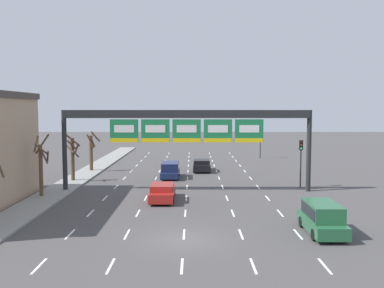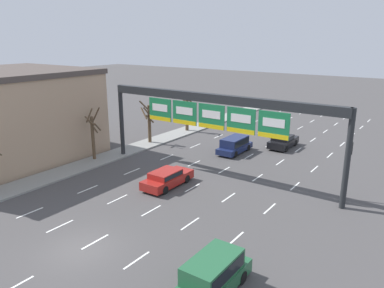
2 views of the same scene
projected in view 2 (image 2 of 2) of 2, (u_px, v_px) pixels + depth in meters
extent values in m
plane|color=#474444|center=(82.00, 249.00, 21.14)|extent=(220.00, 220.00, 0.00)
cube|color=white|center=(30.00, 213.00, 25.56)|extent=(0.12, 2.00, 0.01)
cube|color=white|center=(88.00, 189.00, 29.50)|extent=(0.12, 2.00, 0.01)
cube|color=white|center=(132.00, 171.00, 33.44)|extent=(0.12, 2.00, 0.01)
cube|color=white|center=(167.00, 157.00, 37.39)|extent=(0.12, 2.00, 0.01)
cube|color=white|center=(195.00, 146.00, 41.33)|extent=(0.12, 2.00, 0.01)
cube|color=white|center=(218.00, 136.00, 45.27)|extent=(0.12, 2.00, 0.01)
cube|color=white|center=(238.00, 128.00, 49.22)|extent=(0.12, 2.00, 0.01)
cube|color=white|center=(255.00, 122.00, 53.16)|extent=(0.12, 2.00, 0.01)
cube|color=white|center=(269.00, 116.00, 57.10)|extent=(0.12, 2.00, 0.01)
cube|color=white|center=(282.00, 111.00, 61.05)|extent=(0.12, 2.00, 0.01)
cube|color=white|center=(60.00, 226.00, 23.74)|extent=(0.12, 2.00, 0.01)
cube|color=white|center=(117.00, 199.00, 27.69)|extent=(0.12, 2.00, 0.01)
cube|color=white|center=(161.00, 179.00, 31.63)|extent=(0.12, 2.00, 0.01)
cube|color=white|center=(194.00, 163.00, 35.57)|extent=(0.12, 2.00, 0.01)
cube|color=white|center=(221.00, 151.00, 39.52)|extent=(0.12, 2.00, 0.01)
cube|color=white|center=(243.00, 140.00, 43.46)|extent=(0.12, 2.00, 0.01)
cube|color=white|center=(261.00, 132.00, 47.40)|extent=(0.12, 2.00, 0.01)
cube|color=white|center=(277.00, 125.00, 51.34)|extent=(0.12, 2.00, 0.01)
cube|color=white|center=(290.00, 118.00, 55.29)|extent=(0.12, 2.00, 0.01)
cube|color=white|center=(301.00, 113.00, 59.23)|extent=(0.12, 2.00, 0.01)
cube|color=white|center=(15.00, 287.00, 17.98)|extent=(0.12, 2.00, 0.01)
cube|color=white|center=(95.00, 242.00, 21.93)|extent=(0.12, 2.00, 0.01)
cube|color=white|center=(151.00, 211.00, 25.87)|extent=(0.12, 2.00, 0.01)
cube|color=white|center=(192.00, 188.00, 29.81)|extent=(0.12, 2.00, 0.01)
cube|color=white|center=(224.00, 170.00, 33.76)|extent=(0.12, 2.00, 0.01)
cube|color=white|center=(249.00, 156.00, 37.70)|extent=(0.12, 2.00, 0.01)
cube|color=white|center=(269.00, 145.00, 41.64)|extent=(0.12, 2.00, 0.01)
cube|color=white|center=(286.00, 136.00, 45.59)|extent=(0.12, 2.00, 0.01)
cube|color=white|center=(300.00, 128.00, 49.53)|extent=(0.12, 2.00, 0.01)
cube|color=white|center=(312.00, 121.00, 53.47)|extent=(0.12, 2.00, 0.01)
cube|color=white|center=(322.00, 115.00, 57.42)|extent=(0.12, 2.00, 0.01)
cube|color=white|center=(137.00, 260.00, 20.11)|extent=(0.12, 2.00, 0.01)
cube|color=white|center=(190.00, 224.00, 24.06)|extent=(0.12, 2.00, 0.01)
cube|color=white|center=(229.00, 197.00, 28.00)|extent=(0.12, 2.00, 0.01)
cube|color=white|center=(258.00, 178.00, 31.94)|extent=(0.12, 2.00, 0.01)
cube|color=white|center=(280.00, 162.00, 35.88)|extent=(0.12, 2.00, 0.01)
cube|color=white|center=(298.00, 150.00, 39.83)|extent=(0.12, 2.00, 0.01)
cube|color=white|center=(313.00, 140.00, 43.77)|extent=(0.12, 2.00, 0.01)
cube|color=white|center=(325.00, 131.00, 47.71)|extent=(0.12, 2.00, 0.01)
cube|color=white|center=(336.00, 124.00, 51.66)|extent=(0.12, 2.00, 0.01)
cube|color=white|center=(345.00, 118.00, 55.60)|extent=(0.12, 2.00, 0.01)
cube|color=white|center=(187.00, 282.00, 18.30)|extent=(0.12, 2.00, 0.01)
cube|color=white|center=(236.00, 239.00, 22.24)|extent=(0.12, 2.00, 0.01)
cube|color=white|center=(270.00, 209.00, 26.18)|extent=(0.12, 2.00, 0.01)
cube|color=white|center=(295.00, 186.00, 30.13)|extent=(0.12, 2.00, 0.01)
cube|color=white|center=(314.00, 169.00, 34.07)|extent=(0.12, 2.00, 0.01)
cube|color=white|center=(330.00, 155.00, 38.01)|extent=(0.12, 2.00, 0.01)
cube|color=white|center=(342.00, 144.00, 41.96)|extent=(0.12, 2.00, 0.01)
cube|color=white|center=(353.00, 135.00, 45.90)|extent=(0.12, 2.00, 0.01)
cube|color=white|center=(361.00, 127.00, 49.84)|extent=(0.12, 2.00, 0.01)
cube|color=white|center=(369.00, 121.00, 53.78)|extent=(0.12, 2.00, 0.01)
cylinder|color=#232628|center=(122.00, 121.00, 37.11)|extent=(0.41, 0.41, 7.13)
cylinder|color=#232628|center=(347.00, 160.00, 25.34)|extent=(0.41, 0.41, 7.13)
cube|color=#232628|center=(214.00, 98.00, 30.34)|extent=(21.40, 0.60, 0.70)
cube|color=#197542|center=(160.00, 110.00, 33.45)|extent=(2.45, 0.08, 2.00)
cube|color=white|center=(160.00, 108.00, 33.36)|extent=(1.72, 0.02, 0.64)
cube|color=yellow|center=(160.00, 119.00, 33.64)|extent=(2.40, 0.02, 0.36)
cube|color=#197542|center=(185.00, 113.00, 31.96)|extent=(2.45, 0.08, 2.00)
cube|color=white|center=(184.00, 111.00, 31.88)|extent=(1.72, 0.02, 0.64)
cube|color=yellow|center=(184.00, 122.00, 32.15)|extent=(2.40, 0.02, 0.36)
cube|color=#197542|center=(211.00, 117.00, 30.47)|extent=(2.45, 0.08, 2.00)
cube|color=white|center=(211.00, 114.00, 30.39)|extent=(1.72, 0.02, 0.64)
cube|color=yellow|center=(211.00, 126.00, 30.66)|extent=(2.40, 0.02, 0.36)
cube|color=#197542|center=(241.00, 121.00, 28.99)|extent=(2.45, 0.08, 2.00)
cube|color=white|center=(241.00, 118.00, 28.90)|extent=(1.72, 0.02, 0.64)
cube|color=yellow|center=(240.00, 131.00, 29.18)|extent=(2.40, 0.02, 0.36)
cube|color=#197542|center=(274.00, 125.00, 27.50)|extent=(2.45, 0.08, 2.00)
cube|color=white|center=(274.00, 123.00, 27.42)|extent=(1.72, 0.02, 0.64)
cube|color=yellow|center=(273.00, 136.00, 27.69)|extent=(2.40, 0.02, 0.36)
cube|color=#235B38|center=(213.00, 281.00, 17.50)|extent=(1.83, 4.51, 0.71)
cube|color=#235B38|center=(213.00, 267.00, 17.24)|extent=(1.68, 3.16, 0.92)
cube|color=black|center=(213.00, 267.00, 17.24)|extent=(1.72, 2.90, 0.66)
cylinder|color=black|center=(213.00, 266.00, 19.08)|extent=(0.22, 0.66, 0.66)
cylinder|color=black|center=(242.00, 277.00, 18.17)|extent=(0.22, 0.66, 0.66)
cube|color=#19234C|center=(235.00, 148.00, 38.80)|extent=(1.85, 4.67, 0.58)
cube|color=#19234C|center=(235.00, 141.00, 38.57)|extent=(1.70, 3.27, 0.86)
cube|color=black|center=(235.00, 141.00, 38.57)|extent=(1.74, 3.00, 0.62)
cylinder|color=black|center=(234.00, 145.00, 40.41)|extent=(0.22, 0.66, 0.66)
cylinder|color=black|center=(248.00, 148.00, 39.49)|extent=(0.22, 0.66, 0.66)
cylinder|color=black|center=(221.00, 151.00, 38.20)|extent=(0.22, 0.66, 0.66)
cylinder|color=black|center=(235.00, 154.00, 37.28)|extent=(0.22, 0.66, 0.66)
cube|color=maroon|center=(168.00, 180.00, 30.06)|extent=(1.85, 4.75, 0.68)
cube|color=maroon|center=(165.00, 174.00, 29.68)|extent=(1.70, 2.47, 0.47)
cube|color=black|center=(165.00, 174.00, 29.68)|extent=(1.74, 2.27, 0.34)
cylinder|color=black|center=(170.00, 175.00, 31.70)|extent=(0.22, 0.66, 0.66)
cylinder|color=black|center=(187.00, 179.00, 30.78)|extent=(0.22, 0.66, 0.66)
cylinder|color=black|center=(148.00, 185.00, 29.46)|extent=(0.22, 0.66, 0.66)
cylinder|color=black|center=(165.00, 190.00, 28.53)|extent=(0.22, 0.66, 0.66)
cube|color=black|center=(283.00, 142.00, 40.67)|extent=(1.92, 4.48, 0.73)
cube|color=black|center=(283.00, 138.00, 40.30)|extent=(1.77, 2.33, 0.44)
cube|color=black|center=(283.00, 138.00, 40.30)|extent=(1.81, 2.14, 0.31)
cylinder|color=black|center=(280.00, 140.00, 42.27)|extent=(0.22, 0.66, 0.66)
cylinder|color=black|center=(295.00, 143.00, 41.31)|extent=(0.22, 0.66, 0.66)
cylinder|color=black|center=(271.00, 146.00, 40.15)|extent=(0.22, 0.66, 0.66)
cylinder|color=black|center=(286.00, 148.00, 39.20)|extent=(0.22, 0.66, 0.66)
cylinder|color=black|center=(347.00, 177.00, 27.35)|extent=(0.12, 0.12, 3.46)
cube|color=black|center=(350.00, 148.00, 26.75)|extent=(0.30, 0.24, 0.90)
sphere|color=#3D0E0C|center=(350.00, 145.00, 26.56)|extent=(0.20, 0.20, 0.20)
sphere|color=#412F0C|center=(350.00, 149.00, 26.65)|extent=(0.20, 0.20, 0.20)
sphere|color=green|center=(349.00, 153.00, 26.73)|extent=(0.20, 0.20, 0.20)
cylinder|color=brown|center=(93.00, 138.00, 35.90)|extent=(0.31, 0.31, 4.20)
cylinder|color=brown|center=(96.00, 115.00, 35.76)|extent=(1.22, 0.19, 1.69)
cylinder|color=brown|center=(93.00, 127.00, 35.26)|extent=(0.49, 0.85, 1.35)
cylinder|color=brown|center=(89.00, 115.00, 35.53)|extent=(0.26, 0.83, 1.33)
cylinder|color=brown|center=(97.00, 127.00, 35.47)|extent=(0.58, 1.16, 1.01)
cylinder|color=brown|center=(90.00, 121.00, 34.98)|extent=(0.95, 0.58, 0.92)
cylinder|color=brown|center=(149.00, 124.00, 41.74)|extent=(0.37, 0.37, 4.21)
cylinder|color=brown|center=(144.00, 113.00, 41.07)|extent=(1.32, 0.66, 1.15)
cylinder|color=brown|center=(153.00, 115.00, 41.50)|extent=(0.77, 0.88, 1.16)
cylinder|color=brown|center=(150.00, 119.00, 41.17)|extent=(0.75, 0.82, 0.99)
cylinder|color=brown|center=(146.00, 107.00, 40.53)|extent=(1.57, 0.56, 1.41)
cylinder|color=brown|center=(147.00, 112.00, 40.98)|extent=(0.97, 0.34, 1.01)
cylinder|color=brown|center=(187.00, 115.00, 47.14)|extent=(0.42, 0.42, 4.02)
cylinder|color=brown|center=(185.00, 104.00, 46.45)|extent=(0.93, 0.28, 1.65)
cylinder|color=brown|center=(188.00, 105.00, 46.55)|extent=(0.55, 0.75, 1.14)
cylinder|color=brown|center=(189.00, 100.00, 46.03)|extent=(0.87, 1.42, 1.29)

